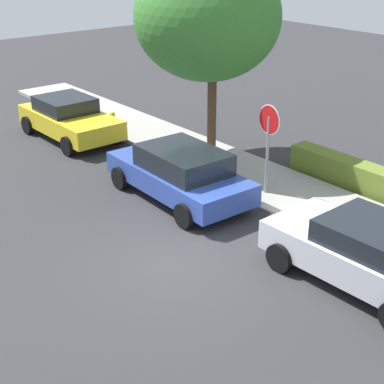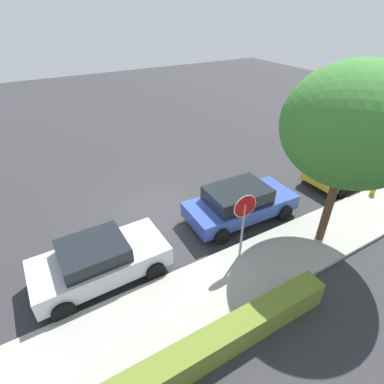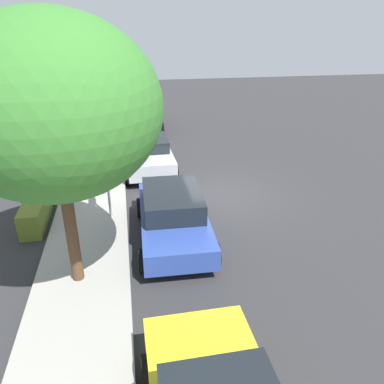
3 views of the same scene
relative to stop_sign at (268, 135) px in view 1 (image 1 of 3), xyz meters
name	(u,v)px [view 1 (image 1 of 3)]	position (x,y,z in m)	size (l,w,h in m)	color
ground_plane	(179,262)	(1.23, -3.97, -1.79)	(60.00, 60.00, 0.00)	#2D2D30
sidewalk_curb	(316,202)	(1.23, 0.66, -1.72)	(32.00, 2.32, 0.14)	#9E9B93
stop_sign	(268,135)	(0.00, 0.00, 0.00)	(0.80, 0.09, 2.59)	gray
parked_car_blue	(180,173)	(-1.39, -1.86, -1.03)	(4.50, 2.22, 1.46)	#2D479E
parked_car_silver	(365,252)	(4.28, -1.56, -1.06)	(4.12, 2.16, 1.41)	silver
parked_car_yellow	(69,118)	(-7.82, -1.67, -1.06)	(4.27, 2.11, 1.42)	yellow
street_tree_near_corner	(207,17)	(-3.28, 0.68, 2.58)	(4.31, 4.31, 6.23)	#513823
fire_hydrant	(113,121)	(-7.57, -0.09, -1.43)	(0.30, 0.22, 0.72)	gold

